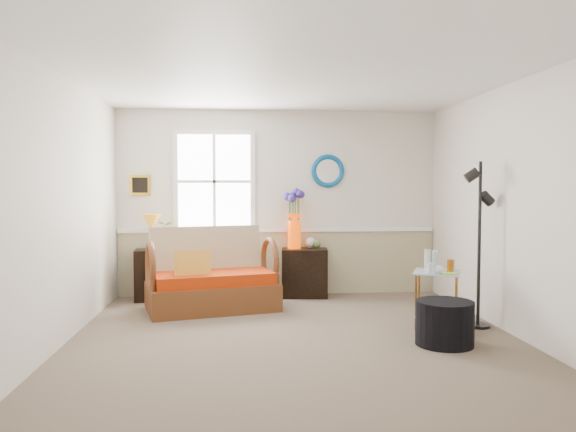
{
  "coord_description": "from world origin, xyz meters",
  "views": [
    {
      "loc": [
        -0.54,
        -5.42,
        1.53
      ],
      "look_at": [
        -0.05,
        0.37,
        1.22
      ],
      "focal_mm": 35.0,
      "sensor_mm": 36.0,
      "label": 1
    }
  ],
  "objects": [
    {
      "name": "floor",
      "position": [
        0.0,
        0.0,
        0.0
      ],
      "size": [
        4.5,
        5.0,
        0.01
      ],
      "primitive_type": "cube",
      "color": "brown",
      "rests_on": "ground"
    },
    {
      "name": "ceiling",
      "position": [
        0.0,
        0.0,
        2.6
      ],
      "size": [
        4.5,
        5.0,
        0.01
      ],
      "primitive_type": "cube",
      "color": "white",
      "rests_on": "walls"
    },
    {
      "name": "walls",
      "position": [
        0.0,
        0.0,
        1.3
      ],
      "size": [
        4.51,
        5.01,
        2.6
      ],
      "color": "silver",
      "rests_on": "floor"
    },
    {
      "name": "wainscot",
      "position": [
        0.0,
        2.48,
        0.45
      ],
      "size": [
        4.46,
        0.02,
        0.9
      ],
      "primitive_type": "cube",
      "color": "tan",
      "rests_on": "walls"
    },
    {
      "name": "chair_rail",
      "position": [
        0.0,
        2.47,
        0.92
      ],
      "size": [
        4.46,
        0.04,
        0.06
      ],
      "primitive_type": "cube",
      "color": "white",
      "rests_on": "walls"
    },
    {
      "name": "window",
      "position": [
        -0.9,
        2.47,
        1.6
      ],
      "size": [
        1.14,
        0.06,
        1.44
      ],
      "primitive_type": null,
      "color": "white",
      "rests_on": "walls"
    },
    {
      "name": "picture",
      "position": [
        -1.92,
        2.48,
        1.55
      ],
      "size": [
        0.28,
        0.03,
        0.28
      ],
      "primitive_type": "cube",
      "color": "gold",
      "rests_on": "walls"
    },
    {
      "name": "mirror",
      "position": [
        0.7,
        2.48,
        1.75
      ],
      "size": [
        0.47,
        0.07,
        0.47
      ],
      "primitive_type": "torus",
      "rotation": [
        1.57,
        0.0,
        0.0
      ],
      "color": "#0E6AAC",
      "rests_on": "walls"
    },
    {
      "name": "loveseat",
      "position": [
        -0.9,
        1.54,
        0.51
      ],
      "size": [
        1.73,
        1.25,
        1.02
      ],
      "primitive_type": null,
      "rotation": [
        0.0,
        0.0,
        0.26
      ],
      "color": "brown",
      "rests_on": "floor"
    },
    {
      "name": "throw_pillow",
      "position": [
        -1.12,
        1.34,
        0.54
      ],
      "size": [
        0.44,
        0.21,
        0.42
      ],
      "primitive_type": null,
      "rotation": [
        0.0,
        0.0,
        0.25
      ],
      "color": "orange",
      "rests_on": "loveseat"
    },
    {
      "name": "lamp_stand",
      "position": [
        -1.76,
        2.2,
        0.34
      ],
      "size": [
        0.42,
        0.42,
        0.68
      ],
      "primitive_type": null,
      "rotation": [
        0.0,
        0.0,
        0.08
      ],
      "color": "black",
      "rests_on": "floor"
    },
    {
      "name": "table_lamp",
      "position": [
        -1.73,
        2.2,
        0.92
      ],
      "size": [
        0.32,
        0.32,
        0.48
      ],
      "primitive_type": null,
      "rotation": [
        0.0,
        0.0,
        0.28
      ],
      "color": "#BD741A",
      "rests_on": "lamp_stand"
    },
    {
      "name": "potted_plant",
      "position": [
        -1.6,
        2.2,
        0.83
      ],
      "size": [
        0.39,
        0.42,
        0.3
      ],
      "primitive_type": "imported",
      "rotation": [
        0.0,
        0.0,
        0.14
      ],
      "color": "#557C39",
      "rests_on": "lamp_stand"
    },
    {
      "name": "cabinet",
      "position": [
        0.34,
        2.26,
        0.33
      ],
      "size": [
        0.66,
        0.46,
        0.67
      ],
      "primitive_type": null,
      "rotation": [
        0.0,
        0.0,
        -0.09
      ],
      "color": "black",
      "rests_on": "floor"
    },
    {
      "name": "flower_vase",
      "position": [
        0.21,
        2.31,
        1.07
      ],
      "size": [
        0.26,
        0.26,
        0.81
      ],
      "primitive_type": null,
      "rotation": [
        0.0,
        0.0,
        -0.11
      ],
      "color": "#D83C01",
      "rests_on": "cabinet"
    },
    {
      "name": "side_table",
      "position": [
        1.58,
        0.46,
        0.31
      ],
      "size": [
        0.63,
        0.63,
        0.61
      ],
      "primitive_type": null,
      "rotation": [
        0.0,
        0.0,
        -0.4
      ],
      "color": "#9F5E1D",
      "rests_on": "floor"
    },
    {
      "name": "tabletop_items",
      "position": [
        1.62,
        0.45,
        0.73
      ],
      "size": [
        0.4,
        0.4,
        0.23
      ],
      "primitive_type": null,
      "rotation": [
        0.0,
        0.0,
        -0.06
      ],
      "color": "silver",
      "rests_on": "side_table"
    },
    {
      "name": "floor_lamp",
      "position": [
        2.04,
        0.42,
        0.9
      ],
      "size": [
        0.31,
        0.31,
        1.8
      ],
      "primitive_type": null,
      "rotation": [
        0.0,
        0.0,
        -0.22
      ],
      "color": "black",
      "rests_on": "floor"
    },
    {
      "name": "ottoman",
      "position": [
        1.42,
        -0.22,
        0.21
      ],
      "size": [
        0.65,
        0.65,
        0.43
      ],
      "primitive_type": "cylinder",
      "rotation": [
        0.0,
        0.0,
        0.19
      ],
      "color": "black",
      "rests_on": "floor"
    }
  ]
}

